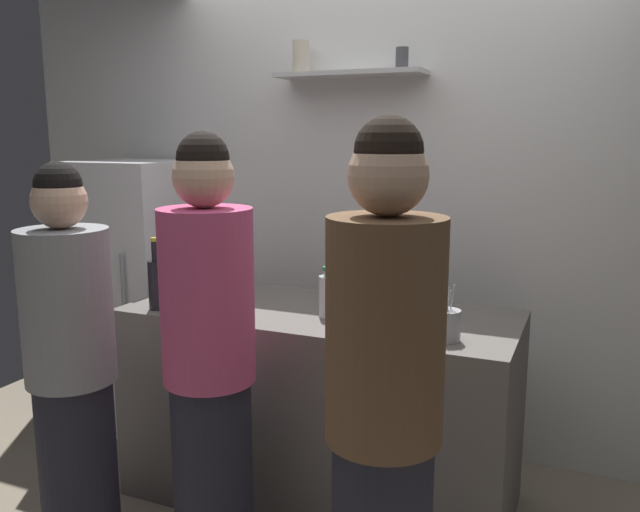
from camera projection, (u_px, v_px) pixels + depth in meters
back_wall_assembly at (396, 208)px, 3.51m from camera, size 4.80×0.32×2.60m
refrigerator at (137, 294)px, 3.81m from camera, size 0.62×0.62×1.55m
counter at (320, 405)px, 3.02m from camera, size 1.76×0.74×0.91m
baking_pan at (387, 303)px, 2.95m from camera, size 0.34×0.24×0.05m
utensil_holder at (446, 325)px, 2.49m from camera, size 0.11×0.11×0.22m
wine_bottle_pale_glass at (426, 296)px, 2.74m from camera, size 0.07×0.07×0.30m
wine_bottle_dark_glass at (156, 283)px, 2.93m from camera, size 0.07×0.07×0.33m
wine_bottle_amber_glass at (224, 271)px, 3.18m from camera, size 0.07×0.07×0.32m
water_bottle_plastic at (329, 295)px, 2.81m from camera, size 0.09×0.09×0.22m
person_grey_hoodie at (72, 372)px, 2.51m from camera, size 0.34×0.34×1.60m
person_brown_jacket at (383, 423)px, 1.88m from camera, size 0.34×0.34×1.74m
person_pink_top at (210, 368)px, 2.38m from camera, size 0.34×0.34×1.71m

